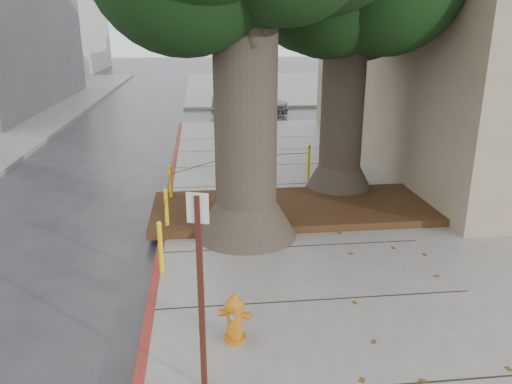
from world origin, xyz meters
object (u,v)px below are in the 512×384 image
fire_hydrant (235,317)px  car_red (399,99)px  car_silver (250,103)px  signpost (201,284)px

fire_hydrant → car_red: car_red is taller
fire_hydrant → car_silver: car_silver is taller
signpost → fire_hydrant: bearing=82.9°
car_silver → signpost: bearing=175.5°
car_red → car_silver: bearing=92.2°
fire_hydrant → car_silver: bearing=103.8°
signpost → car_red: bearing=81.1°
car_silver → car_red: size_ratio=0.93×
signpost → car_silver: signpost is taller
signpost → car_red: (10.29, 20.00, -0.83)m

